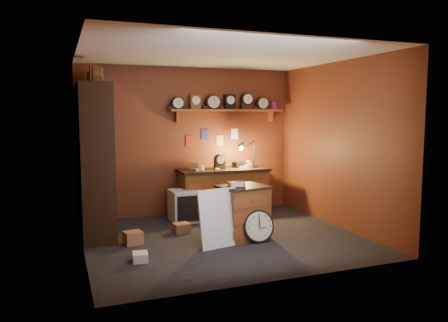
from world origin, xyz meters
TOP-DOWN VIEW (x-y plane):
  - floor at (0.00, 0.00)m, footprint 4.00×4.00m
  - room_shell at (0.04, 0.11)m, footprint 4.02×3.62m
  - shelving_unit at (-1.79, 0.98)m, footprint 0.47×1.60m
  - workbench at (0.56, 1.47)m, footprint 1.67×0.66m
  - low_cabinet at (0.29, -0.09)m, footprint 0.79×0.71m
  - big_round_clock at (0.40, -0.39)m, footprint 0.48×0.16m
  - white_panel at (-0.20, -0.38)m, footprint 0.65×0.31m
  - mini_fridge at (-0.24, 1.21)m, footprint 0.53×0.55m
  - floor_box_a at (-0.51, 0.50)m, footprint 0.26×0.23m
  - floor_box_b at (-1.35, -0.62)m, footprint 0.21×0.25m
  - floor_box_c at (-1.32, 0.15)m, footprint 0.28×0.25m

SIDE VIEW (x-z plane):
  - floor at x=0.00m, z-range 0.00..0.00m
  - white_panel at x=-0.20m, z-range -0.42..0.42m
  - floor_box_b at x=-1.35m, z-range 0.00..0.11m
  - floor_box_a at x=-0.51m, z-range 0.00..0.15m
  - floor_box_c at x=-1.32m, z-range 0.00..0.19m
  - big_round_clock at x=0.40m, z-range -0.01..0.47m
  - mini_fridge at x=-0.24m, z-range 0.00..0.54m
  - low_cabinet at x=0.29m, z-range -0.01..0.87m
  - workbench at x=0.56m, z-range -0.21..1.15m
  - shelving_unit at x=-1.79m, z-range -0.03..2.54m
  - room_shell at x=0.04m, z-range 0.37..3.08m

